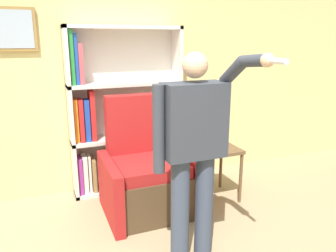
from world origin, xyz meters
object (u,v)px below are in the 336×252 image
at_px(armchair, 147,175).
at_px(side_table, 215,156).
at_px(bookcase, 116,113).
at_px(table_lamp, 216,120).
at_px(person_standing, 194,146).

bearing_deg(armchair, side_table, -2.97).
relative_size(bookcase, side_table, 3.16).
xyz_separation_m(bookcase, armchair, (0.18, -0.61, -0.56)).
xyz_separation_m(armchair, table_lamp, (0.79, -0.04, 0.54)).
bearing_deg(side_table, person_standing, -128.62).
bearing_deg(armchair, person_standing, -84.59).
relative_size(armchair, table_lamp, 2.90).
height_order(bookcase, side_table, bookcase).
xyz_separation_m(bookcase, table_lamp, (0.97, -0.65, -0.02)).
relative_size(person_standing, side_table, 2.78).
height_order(side_table, table_lamp, table_lamp).
distance_m(bookcase, person_standing, 1.55).
relative_size(bookcase, person_standing, 1.14).
xyz_separation_m(armchair, person_standing, (0.09, -0.92, 0.60)).
bearing_deg(armchair, table_lamp, -2.97).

